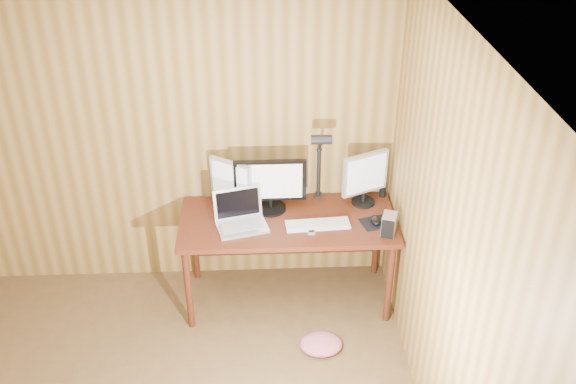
{
  "coord_description": "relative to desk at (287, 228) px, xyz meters",
  "views": [
    {
      "loc": [
        0.75,
        -2.31,
        3.4
      ],
      "look_at": [
        0.93,
        1.58,
        1.02
      ],
      "focal_mm": 40.0,
      "sensor_mm": 36.0,
      "label": 1
    }
  ],
  "objects": [
    {
      "name": "room_shell",
      "position": [
        -0.93,
        -1.7,
        0.62
      ],
      "size": [
        4.0,
        4.0,
        4.0
      ],
      "color": "brown",
      "rests_on": "ground"
    },
    {
      "name": "laptop",
      "position": [
        -0.35,
        -0.11,
        0.18
      ],
      "size": [
        0.41,
        0.35,
        0.26
      ],
      "rotation": [
        0.0,
        0.0,
        0.25
      ],
      "color": "silver",
      "rests_on": "desk"
    },
    {
      "name": "phone",
      "position": [
        0.16,
        -0.23,
        0.13
      ],
      "size": [
        0.05,
        0.1,
        0.01
      ],
      "rotation": [
        0.0,
        0.0,
        0.03
      ],
      "color": "silver",
      "rests_on": "desk"
    },
    {
      "name": "monitor_right",
      "position": [
        0.59,
        0.13,
        0.35
      ],
      "size": [
        0.36,
        0.19,
        0.43
      ],
      "rotation": [
        0.0,
        0.0,
        0.43
      ],
      "color": "black",
      "rests_on": "desk"
    },
    {
      "name": "desk",
      "position": [
        0.0,
        0.0,
        0.0
      ],
      "size": [
        1.6,
        0.7,
        0.75
      ],
      "color": "#4C1E0F",
      "rests_on": "floor"
    },
    {
      "name": "speaker",
      "position": [
        0.76,
        0.22,
        0.18
      ],
      "size": [
        0.05,
        0.05,
        0.12
      ],
      "primitive_type": "cylinder",
      "color": "black",
      "rests_on": "desk"
    },
    {
      "name": "fabric_pile",
      "position": [
        0.21,
        -0.65,
        -0.58
      ],
      "size": [
        0.34,
        0.29,
        0.1
      ],
      "primitive_type": null,
      "rotation": [
        0.0,
        0.0,
        -0.14
      ],
      "color": "#BE5C6A",
      "rests_on": "floor"
    },
    {
      "name": "keyboard",
      "position": [
        0.22,
        -0.16,
        0.13
      ],
      "size": [
        0.48,
        0.17,
        0.02
      ],
      "rotation": [
        0.0,
        0.0,
        0.07
      ],
      "color": "silver",
      "rests_on": "desk"
    },
    {
      "name": "monitor_left",
      "position": [
        -0.41,
        0.11,
        0.34
      ],
      "size": [
        0.31,
        0.22,
        0.4
      ],
      "rotation": [
        0.0,
        0.0,
        -0.57
      ],
      "color": "black",
      "rests_on": "desk"
    },
    {
      "name": "monitor_center",
      "position": [
        -0.12,
        0.07,
        0.34
      ],
      "size": [
        0.54,
        0.23,
        0.42
      ],
      "rotation": [
        0.0,
        0.0,
        0.0
      ],
      "color": "black",
      "rests_on": "desk"
    },
    {
      "name": "mouse",
      "position": [
        0.64,
        -0.15,
        0.15
      ],
      "size": [
        0.08,
        0.12,
        0.04
      ],
      "primitive_type": "ellipsoid",
      "rotation": [
        0.0,
        0.0,
        0.07
      ],
      "color": "black",
      "rests_on": "mousepad"
    },
    {
      "name": "desk_lamp",
      "position": [
        0.25,
        0.15,
        0.52
      ],
      "size": [
        0.15,
        0.21,
        0.65
      ],
      "rotation": [
        0.0,
        0.0,
        -0.2
      ],
      "color": "black",
      "rests_on": "desk"
    },
    {
      "name": "mousepad",
      "position": [
        0.64,
        -0.15,
        0.12
      ],
      "size": [
        0.25,
        0.22,
        0.0
      ],
      "primitive_type": "cube",
      "rotation": [
        0.0,
        0.0,
        0.27
      ],
      "color": "black",
      "rests_on": "desk"
    },
    {
      "name": "hard_drive",
      "position": [
        0.71,
        -0.28,
        0.2
      ],
      "size": [
        0.13,
        0.16,
        0.15
      ],
      "rotation": [
        0.0,
        0.0,
        -0.33
      ],
      "color": "silver",
      "rests_on": "desk"
    }
  ]
}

